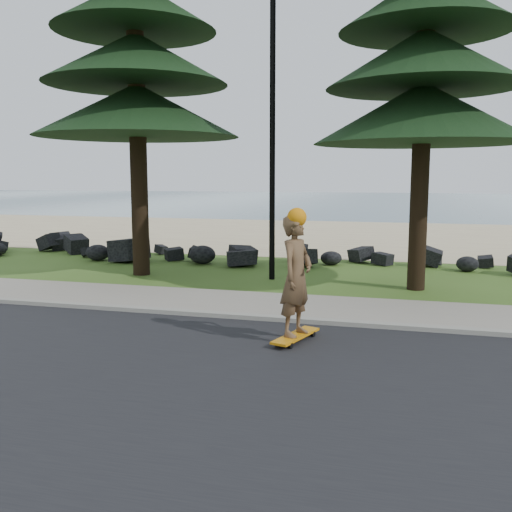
{
  "coord_description": "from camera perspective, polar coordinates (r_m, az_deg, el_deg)",
  "views": [
    {
      "loc": [
        3.27,
        -10.6,
        2.59
      ],
      "look_at": [
        0.44,
        0.0,
        1.04
      ],
      "focal_mm": 40.0,
      "sensor_mm": 36.0,
      "label": 1
    }
  ],
  "objects": [
    {
      "name": "ground",
      "position": [
        11.39,
        -2.15,
        -5.13
      ],
      "size": [
        160.0,
        160.0,
        0.0
      ],
      "primitive_type": "plane",
      "color": "#37561B",
      "rests_on": "ground"
    },
    {
      "name": "road",
      "position": [
        7.38,
        -12.71,
        -12.63
      ],
      "size": [
        160.0,
        7.0,
        0.02
      ],
      "primitive_type": "cube",
      "color": "black",
      "rests_on": "ground"
    },
    {
      "name": "kerb",
      "position": [
        10.54,
        -3.59,
        -5.93
      ],
      "size": [
        160.0,
        0.2,
        0.1
      ],
      "primitive_type": "cube",
      "color": "gray",
      "rests_on": "ground"
    },
    {
      "name": "sidewalk",
      "position": [
        11.56,
        -1.86,
        -4.72
      ],
      "size": [
        160.0,
        2.0,
        0.08
      ],
      "primitive_type": "cube",
      "color": "gray",
      "rests_on": "ground"
    },
    {
      "name": "beach_sand",
      "position": [
        25.44,
        7.49,
        2.12
      ],
      "size": [
        160.0,
        15.0,
        0.01
      ],
      "primitive_type": "cube",
      "color": "tan",
      "rests_on": "ground"
    },
    {
      "name": "ocean",
      "position": [
        61.74,
        11.95,
        5.44
      ],
      "size": [
        160.0,
        58.0,
        0.01
      ],
      "primitive_type": "cube",
      "color": "#325360",
      "rests_on": "ground"
    },
    {
      "name": "seawall_boulders",
      "position": [
        16.72,
        3.5,
        -0.9
      ],
      "size": [
        60.0,
        2.4,
        1.1
      ],
      "primitive_type": null,
      "color": "black",
      "rests_on": "ground"
    },
    {
      "name": "lamp_post",
      "position": [
        14.26,
        1.66,
        14.24
      ],
      "size": [
        0.25,
        0.14,
        8.14
      ],
      "color": "black",
      "rests_on": "ground"
    },
    {
      "name": "skateboarder",
      "position": [
        8.81,
        4.05,
        -2.05
      ],
      "size": [
        0.63,
        1.15,
        2.09
      ],
      "rotation": [
        0.0,
        0.0,
        1.27
      ],
      "color": "#C67A0B",
      "rests_on": "ground"
    }
  ]
}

